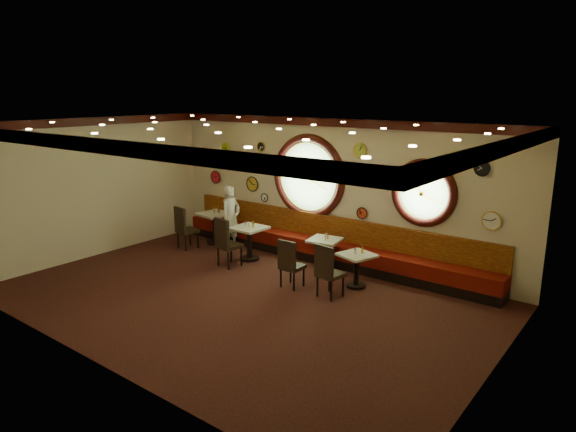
# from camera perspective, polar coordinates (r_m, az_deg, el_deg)

# --- Properties ---
(floor) EXTENTS (9.00, 6.00, 0.00)m
(floor) POSITION_cam_1_polar(r_m,az_deg,el_deg) (9.76, -5.14, -9.07)
(floor) COLOR black
(floor) RESTS_ON ground
(ceiling) EXTENTS (9.00, 6.00, 0.02)m
(ceiling) POSITION_cam_1_polar(r_m,az_deg,el_deg) (9.02, -5.58, 10.02)
(ceiling) COLOR gold
(ceiling) RESTS_ON wall_back
(wall_back) EXTENTS (9.00, 0.02, 3.20)m
(wall_back) POSITION_cam_1_polar(r_m,az_deg,el_deg) (11.59, 4.75, 2.87)
(wall_back) COLOR beige
(wall_back) RESTS_ON floor
(wall_front) EXTENTS (9.00, 0.02, 3.20)m
(wall_front) POSITION_cam_1_polar(r_m,az_deg,el_deg) (7.43, -21.25, -4.24)
(wall_front) COLOR beige
(wall_front) RESTS_ON floor
(wall_left) EXTENTS (0.02, 6.00, 3.20)m
(wall_left) POSITION_cam_1_polar(r_m,az_deg,el_deg) (12.70, -20.49, 2.99)
(wall_left) COLOR beige
(wall_left) RESTS_ON floor
(wall_right) EXTENTS (0.02, 6.00, 3.20)m
(wall_right) POSITION_cam_1_polar(r_m,az_deg,el_deg) (7.13, 22.43, -5.09)
(wall_right) COLOR beige
(wall_right) RESTS_ON floor
(molding_back) EXTENTS (9.00, 0.10, 0.18)m
(molding_back) POSITION_cam_1_polar(r_m,az_deg,el_deg) (11.36, 4.76, 10.33)
(molding_back) COLOR black
(molding_back) RESTS_ON wall_back
(molding_front) EXTENTS (9.00, 0.10, 0.18)m
(molding_front) POSITION_cam_1_polar(r_m,az_deg,el_deg) (7.16, -21.96, 7.43)
(molding_front) COLOR black
(molding_front) RESTS_ON wall_back
(molding_left) EXTENTS (0.10, 6.00, 0.18)m
(molding_left) POSITION_cam_1_polar(r_m,az_deg,el_deg) (12.49, -20.95, 9.79)
(molding_left) COLOR black
(molding_left) RESTS_ON wall_back
(molding_right) EXTENTS (0.10, 6.00, 0.18)m
(molding_right) POSITION_cam_1_polar(r_m,az_deg,el_deg) (6.84, 23.18, 7.07)
(molding_right) COLOR black
(molding_right) RESTS_ON wall_back
(banquette_base) EXTENTS (8.00, 0.55, 0.20)m
(banquette_base) POSITION_cam_1_polar(r_m,az_deg,el_deg) (11.74, 3.86, -4.54)
(banquette_base) COLOR black
(banquette_base) RESTS_ON floor
(banquette_seat) EXTENTS (8.00, 0.55, 0.30)m
(banquette_seat) POSITION_cam_1_polar(r_m,az_deg,el_deg) (11.67, 3.88, -3.38)
(banquette_seat) COLOR #5A0D07
(banquette_seat) RESTS_ON banquette_base
(banquette_back) EXTENTS (8.00, 0.10, 0.55)m
(banquette_back) POSITION_cam_1_polar(r_m,az_deg,el_deg) (11.73, 4.51, -1.25)
(banquette_back) COLOR #5F1007
(banquette_back) RESTS_ON wall_back
(porthole_left_glass) EXTENTS (1.66, 0.02, 1.66)m
(porthole_left_glass) POSITION_cam_1_polar(r_m,az_deg,el_deg) (11.87, 2.31, 4.39)
(porthole_left_glass) COLOR #94D47F
(porthole_left_glass) RESTS_ON wall_back
(porthole_left_frame) EXTENTS (1.98, 0.18, 1.98)m
(porthole_left_frame) POSITION_cam_1_polar(r_m,az_deg,el_deg) (11.86, 2.27, 4.38)
(porthole_left_frame) COLOR black
(porthole_left_frame) RESTS_ON wall_back
(porthole_left_ring) EXTENTS (1.61, 0.03, 1.61)m
(porthole_left_ring) POSITION_cam_1_polar(r_m,az_deg,el_deg) (11.84, 2.19, 4.36)
(porthole_left_ring) COLOR gold
(porthole_left_ring) RESTS_ON wall_back
(porthole_right_glass) EXTENTS (1.10, 0.02, 1.10)m
(porthole_right_glass) POSITION_cam_1_polar(r_m,az_deg,el_deg) (10.55, 14.86, 2.48)
(porthole_right_glass) COLOR #94D47F
(porthole_right_glass) RESTS_ON wall_back
(porthole_right_frame) EXTENTS (1.38, 0.18, 1.38)m
(porthole_right_frame) POSITION_cam_1_polar(r_m,az_deg,el_deg) (10.54, 14.82, 2.47)
(porthole_right_frame) COLOR black
(porthole_right_frame) RESTS_ON wall_back
(porthole_right_ring) EXTENTS (1.09, 0.03, 1.09)m
(porthole_right_ring) POSITION_cam_1_polar(r_m,az_deg,el_deg) (10.51, 14.76, 2.44)
(porthole_right_ring) COLOR gold
(porthole_right_ring) RESTS_ON wall_back
(wall_clock_0) EXTENTS (0.32, 0.03, 0.32)m
(wall_clock_0) POSITION_cam_1_polar(r_m,az_deg,el_deg) (13.82, -8.04, 4.33)
(wall_clock_0) COLOR red
(wall_clock_0) RESTS_ON wall_back
(wall_clock_1) EXTENTS (0.22, 0.03, 0.22)m
(wall_clock_1) POSITION_cam_1_polar(r_m,az_deg,el_deg) (10.84, 10.69, 3.80)
(wall_clock_1) COLOR #E0DC4A
(wall_clock_1) RESTS_ON wall_back
(wall_clock_2) EXTENTS (0.20, 0.03, 0.20)m
(wall_clock_2) POSITION_cam_1_polar(r_m,az_deg,el_deg) (12.74, -2.59, 2.06)
(wall_clock_2) COLOR white
(wall_clock_2) RESTS_ON wall_back
(wall_clock_3) EXTENTS (0.30, 0.03, 0.30)m
(wall_clock_3) POSITION_cam_1_polar(r_m,az_deg,el_deg) (11.03, 8.03, 7.22)
(wall_clock_3) COLOR #C2E447
(wall_clock_3) RESTS_ON wall_back
(wall_clock_4) EXTENTS (0.26, 0.03, 0.26)m
(wall_clock_4) POSITION_cam_1_polar(r_m,az_deg,el_deg) (13.43, -6.94, 7.54)
(wall_clock_4) COLOR #96BC25
(wall_clock_4) RESTS_ON wall_back
(wall_clock_5) EXTENTS (0.36, 0.03, 0.36)m
(wall_clock_5) POSITION_cam_1_polar(r_m,az_deg,el_deg) (12.94, -3.97, 3.57)
(wall_clock_5) COLOR gold
(wall_clock_5) RESTS_ON wall_back
(wall_clock_6) EXTENTS (0.28, 0.03, 0.28)m
(wall_clock_6) POSITION_cam_1_polar(r_m,az_deg,el_deg) (10.06, 20.78, 4.99)
(wall_clock_6) COLOR black
(wall_clock_6) RESTS_ON wall_back
(wall_clock_7) EXTENTS (0.34, 0.03, 0.34)m
(wall_clock_7) POSITION_cam_1_polar(r_m,az_deg,el_deg) (10.17, 21.67, -0.48)
(wall_clock_7) COLOR white
(wall_clock_7) RESTS_ON wall_back
(wall_clock_8) EXTENTS (0.24, 0.03, 0.24)m
(wall_clock_8) POSITION_cam_1_polar(r_m,az_deg,el_deg) (11.22, 8.25, 0.31)
(wall_clock_8) COLOR red
(wall_clock_8) RESTS_ON wall_back
(wall_clock_9) EXTENTS (0.24, 0.03, 0.24)m
(wall_clock_9) POSITION_cam_1_polar(r_m,az_deg,el_deg) (12.62, -3.00, 7.68)
(wall_clock_9) COLOR black
(wall_clock_9) RESTS_ON wall_back
(table_a) EXTENTS (0.80, 0.80, 0.79)m
(table_a) POSITION_cam_1_polar(r_m,az_deg,el_deg) (13.10, -8.14, -0.90)
(table_a) COLOR black
(table_a) RESTS_ON floor
(table_b) EXTENTS (0.71, 0.71, 0.77)m
(table_b) POSITION_cam_1_polar(r_m,az_deg,el_deg) (11.74, -4.33, -2.57)
(table_b) COLOR black
(table_b) RESTS_ON floor
(table_c) EXTENTS (0.74, 0.74, 0.70)m
(table_c) POSITION_cam_1_polar(r_m,az_deg,el_deg) (11.07, 4.08, -3.84)
(table_c) COLOR black
(table_c) RESTS_ON floor
(table_d) EXTENTS (0.78, 0.78, 0.68)m
(table_d) POSITION_cam_1_polar(r_m,az_deg,el_deg) (10.19, 7.63, -5.55)
(table_d) COLOR black
(table_d) RESTS_ON floor
(chair_a) EXTENTS (0.51, 0.51, 0.65)m
(chair_a) POSITION_cam_1_polar(r_m,az_deg,el_deg) (12.71, -11.50, -1.00)
(chair_a) COLOR black
(chair_a) RESTS_ON floor
(chair_b) EXTENTS (0.52, 0.52, 0.68)m
(chair_b) POSITION_cam_1_polar(r_m,az_deg,el_deg) (11.26, -6.94, -2.59)
(chair_b) COLOR black
(chair_b) RESTS_ON floor
(chair_c) EXTENTS (0.41, 0.41, 0.61)m
(chair_c) POSITION_cam_1_polar(r_m,az_deg,el_deg) (10.01, 0.18, -4.99)
(chair_c) COLOR black
(chair_c) RESTS_ON floor
(chair_d) EXTENTS (0.49, 0.49, 0.64)m
(chair_d) POSITION_cam_1_polar(r_m,az_deg,el_deg) (9.56, 4.39, -5.75)
(chair_d) COLOR black
(chair_d) RESTS_ON floor
(condiment_a_salt) EXTENTS (0.04, 0.04, 0.10)m
(condiment_a_salt) POSITION_cam_1_polar(r_m,az_deg,el_deg) (13.13, -8.21, 0.66)
(condiment_a_salt) COLOR #B7B8BC
(condiment_a_salt) RESTS_ON table_a
(condiment_b_salt) EXTENTS (0.04, 0.04, 0.11)m
(condiment_b_salt) POSITION_cam_1_polar(r_m,az_deg,el_deg) (11.73, -4.75, -0.86)
(condiment_b_salt) COLOR silver
(condiment_b_salt) RESTS_ON table_b
(condiment_c_salt) EXTENTS (0.04, 0.04, 0.10)m
(condiment_c_salt) POSITION_cam_1_polar(r_m,az_deg,el_deg) (11.07, 4.18, -2.16)
(condiment_c_salt) COLOR silver
(condiment_c_salt) RESTS_ON table_c
(condiment_d_salt) EXTENTS (0.03, 0.03, 0.10)m
(condiment_d_salt) POSITION_cam_1_polar(r_m,az_deg,el_deg) (10.14, 7.45, -3.86)
(condiment_d_salt) COLOR silver
(condiment_d_salt) RESTS_ON table_d
(condiment_a_pepper) EXTENTS (0.03, 0.03, 0.09)m
(condiment_a_pepper) POSITION_cam_1_polar(r_m,az_deg,el_deg) (12.94, -8.14, 0.44)
(condiment_a_pepper) COLOR silver
(condiment_a_pepper) RESTS_ON table_a
(condiment_b_pepper) EXTENTS (0.03, 0.03, 0.09)m
(condiment_b_pepper) POSITION_cam_1_polar(r_m,az_deg,el_deg) (11.63, -4.40, -1.04)
(condiment_b_pepper) COLOR silver
(condiment_b_pepper) RESTS_ON table_b
(condiment_c_pepper) EXTENTS (0.03, 0.03, 0.09)m
(condiment_c_pepper) POSITION_cam_1_polar(r_m,az_deg,el_deg) (10.89, 4.18, -2.47)
(condiment_c_pepper) COLOR #BBBCC0
(condiment_c_pepper) RESTS_ON table_c
(condiment_d_pepper) EXTENTS (0.04, 0.04, 0.10)m
(condiment_d_pepper) POSITION_cam_1_polar(r_m,az_deg,el_deg) (10.10, 7.50, -3.92)
(condiment_d_pepper) COLOR silver
(condiment_d_pepper) RESTS_ON table_d
(condiment_a_bottle) EXTENTS (0.05, 0.05, 0.17)m
(condiment_a_bottle) POSITION_cam_1_polar(r_m,az_deg,el_deg) (12.99, -7.72, 0.70)
(condiment_a_bottle) COLOR orange
(condiment_a_bottle) RESTS_ON table_a
(condiment_b_bottle) EXTENTS (0.05, 0.05, 0.16)m
(condiment_b_bottle) POSITION_cam_1_polar(r_m,az_deg,el_deg) (11.61, -3.89, -0.89)
(condiment_b_bottle) COLOR gold
(condiment_b_bottle) RESTS_ON table_b
(condiment_c_bottle) EXTENTS (0.04, 0.04, 0.14)m
(condiment_c_bottle) POSITION_cam_1_polar(r_m,az_deg,el_deg) (10.99, 4.43, -2.19)
(condiment_c_bottle) COLOR orange
(condiment_c_bottle) RESTS_ON table_c
(condiment_d_bottle) EXTENTS (0.05, 0.05, 0.16)m
(condiment_d_bottle) POSITION_cam_1_polar(r_m,az_deg,el_deg) (10.15, 8.27, -3.68)
(condiment_d_bottle) COLOR orange
(condiment_d_bottle) RESTS_ON table_d
(waiter) EXTENTS (0.39, 0.58, 1.58)m
(waiter) POSITION_cam_1_polar(r_m,az_deg,el_deg) (12.48, -6.36, -0.20)
(waiter) COLOR silver
(waiter) RESTS_ON floor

